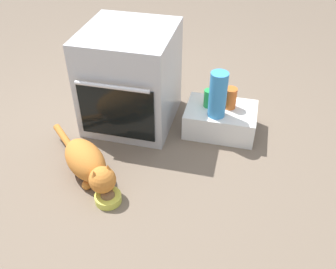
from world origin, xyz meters
The scene contains 8 objects.
ground centered at (0.00, 0.00, 0.00)m, with size 8.00×8.00×0.00m, color #6B5B4C.
oven centered at (-0.09, 0.44, 0.32)m, with size 0.56×0.63×0.65m.
pantry_cabinet centered at (0.52, 0.44, 0.09)m, with size 0.46×0.32×0.17m, color white.
food_bowl centered at (0.02, -0.33, 0.03)m, with size 0.15×0.15×0.08m.
cat centered at (-0.15, -0.19, 0.11)m, with size 0.58×0.52×0.22m.
soda_can centered at (0.43, 0.46, 0.23)m, with size 0.07×0.07×0.12m, color green.
water_bottle centered at (0.50, 0.37, 0.32)m, with size 0.11×0.11×0.30m, color #388CD1.
sauce_jar centered at (0.57, 0.47, 0.24)m, with size 0.08×0.08×0.14m, color #D16023.
Camera 1 is at (0.65, -1.57, 1.53)m, focal length 39.41 mm.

